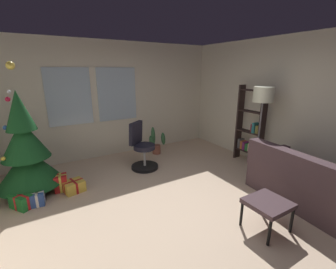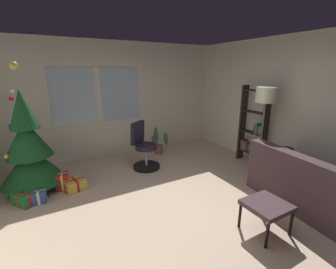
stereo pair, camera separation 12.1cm
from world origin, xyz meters
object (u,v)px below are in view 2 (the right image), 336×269
Objects in this scene: holiday_tree at (29,150)px; office_chair at (144,150)px; gift_box_gold at (75,185)px; gift_box_blue at (39,196)px; couch at (331,192)px; footstool at (267,207)px; floor_lamp at (266,101)px; gift_box_red at (63,181)px; gift_box_green at (23,198)px; bookshelf at (253,130)px; potted_plant at (158,143)px.

holiday_tree reaches higher than office_chair.
gift_box_gold is 0.56m from gift_box_blue.
couch is 1.22m from footstool.
couch is 1.21× the size of floor_lamp.
gift_box_blue is 0.13× the size of floor_lamp.
holiday_tree is 2.16× the size of office_chair.
office_chair reaches higher than gift_box_red.
holiday_tree is at bearing 143.82° from couch.
gift_box_red is 0.29× the size of office_chair.
gift_box_green is (-2.73, 2.18, -0.25)m from footstool.
couch is 5.47× the size of gift_box_green.
holiday_tree is 7.43× the size of gift_box_red.
gift_box_red is 3.89m from bookshelf.
bookshelf is 2.20m from potted_plant.
gift_box_blue is at bearing -8.14° from gift_box_green.
bookshelf is at bearing -44.63° from potted_plant.
couch reaches higher than potted_plant.
holiday_tree is at bearing 151.11° from gift_box_gold.
gift_box_red is 0.63m from gift_box_green.
footstool is (-1.21, 0.15, 0.06)m from couch.
floor_lamp reaches higher than gift_box_gold.
office_chair is (-1.78, 2.72, 0.09)m from couch.
gift_box_red is 1.62m from office_chair.
floor_lamp is at bearing -17.98° from gift_box_gold.
potted_plant is at bearing 21.67° from gift_box_blue.
couch is 5.61× the size of gift_box_gold.
bookshelf reaches higher than gift_box_red.
gift_box_green is 0.22× the size of bookshelf.
gift_box_green is 0.57× the size of potted_plant.
gift_box_gold is 0.22× the size of floor_lamp.
bookshelf is (4.12, -0.48, 0.64)m from gift_box_blue.
bookshelf is at bearing -12.84° from holiday_tree.
gift_box_gold is at bearing -168.63° from office_chair.
gift_box_blue is at bearing -141.78° from gift_box_red.
holiday_tree reaches higher than couch.
floor_lamp is at bearing -122.81° from bookshelf.
gift_box_red is (-2.16, 2.43, -0.21)m from footstool.
gift_box_blue is (-2.52, 2.15, -0.25)m from footstool.
office_chair is 2.55m from floor_lamp.
holiday_tree is 3.22× the size of potted_plant.
holiday_tree reaches higher than footstool.
gift_box_gold is 0.22× the size of bookshelf.
office_chair is (2.02, -0.05, -0.34)m from holiday_tree.
gift_box_red is at bearing -23.80° from holiday_tree.
office_chair reaches higher than gift_box_gold.
gift_box_red is at bearing 142.48° from couch.
holiday_tree reaches higher than gift_box_green.
potted_plant is at bearing 88.70° from footstool.
office_chair is at bearing 11.37° from gift_box_gold.
footstool is at bearing -77.62° from office_chair.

